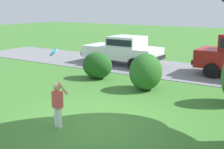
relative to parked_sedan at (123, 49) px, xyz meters
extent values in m
plane|color=#3D752D|center=(3.86, -7.69, -0.85)|extent=(80.00, 80.00, 0.00)
cube|color=slate|center=(3.86, 0.09, -0.84)|extent=(28.00, 4.40, 0.02)
ellipsoid|color=#1E511C|center=(0.70, -3.42, -0.27)|extent=(1.38, 1.11, 1.16)
ellipsoid|color=#286023|center=(3.33, -3.96, -0.15)|extent=(1.22, 1.36, 1.40)
cube|color=white|center=(-0.10, 0.00, -0.17)|extent=(4.25, 1.96, 0.64)
cube|color=white|center=(0.22, -0.01, 0.43)|extent=(1.73, 1.67, 0.56)
cube|color=black|center=(0.22, -0.01, 0.43)|extent=(1.59, 1.68, 0.34)
cylinder|color=black|center=(-1.43, -0.90, -0.55)|extent=(0.61, 0.24, 0.60)
cylinder|color=black|center=(-1.37, 0.98, -0.55)|extent=(0.61, 0.24, 0.60)
cylinder|color=black|center=(1.18, -0.97, -0.55)|extent=(0.61, 0.24, 0.60)
cylinder|color=black|center=(1.23, 0.90, -0.55)|extent=(0.61, 0.24, 0.60)
cube|color=black|center=(-2.24, 0.07, -0.33)|extent=(0.17, 1.75, 0.20)
cube|color=black|center=(2.04, -0.06, -0.33)|extent=(0.17, 1.75, 0.20)
cylinder|color=black|center=(4.93, -0.70, -0.51)|extent=(0.68, 0.22, 0.68)
cylinder|color=black|center=(4.93, 1.18, -0.51)|extent=(0.68, 0.22, 0.68)
cube|color=black|center=(4.04, 0.24, -0.25)|extent=(0.12, 1.75, 0.20)
cylinder|color=white|center=(3.01, -8.53, -0.57)|extent=(0.10, 0.10, 0.55)
cylinder|color=white|center=(3.15, -8.53, -0.57)|extent=(0.10, 0.10, 0.55)
cube|color=#DB4C4C|center=(3.08, -8.53, -0.08)|extent=(0.26, 0.17, 0.44)
sphere|color=tan|center=(3.08, -8.53, 0.26)|extent=(0.20, 0.20, 0.20)
cylinder|color=tan|center=(3.24, -8.48, 0.24)|extent=(0.20, 0.23, 0.39)
cylinder|color=tan|center=(2.92, -8.53, -0.13)|extent=(0.07, 0.07, 0.36)
cylinder|color=#337FDB|center=(2.72, -8.22, 1.09)|extent=(0.32, 0.25, 0.28)
cylinder|color=#1EB7B2|center=(2.72, -8.22, 1.10)|extent=(0.18, 0.15, 0.16)
camera|label=1|loc=(8.32, -14.08, 2.28)|focal=48.66mm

